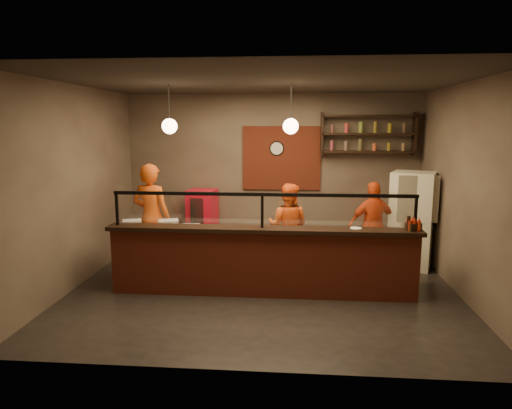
# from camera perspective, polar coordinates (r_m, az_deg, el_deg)

# --- Properties ---
(floor) EXTENTS (6.00, 6.00, 0.00)m
(floor) POSITION_cam_1_polar(r_m,az_deg,el_deg) (7.40, 0.93, -10.42)
(floor) COLOR black
(floor) RESTS_ON ground
(ceiling) EXTENTS (6.00, 6.00, 0.00)m
(ceiling) POSITION_cam_1_polar(r_m,az_deg,el_deg) (6.97, 1.01, 15.10)
(ceiling) COLOR #322D27
(ceiling) RESTS_ON wall_back
(wall_back) EXTENTS (6.00, 0.00, 6.00)m
(wall_back) POSITION_cam_1_polar(r_m,az_deg,el_deg) (9.48, 1.99, 4.02)
(wall_back) COLOR #6D5F50
(wall_back) RESTS_ON floor
(wall_left) EXTENTS (0.00, 5.00, 5.00)m
(wall_left) POSITION_cam_1_polar(r_m,az_deg,el_deg) (7.80, -21.61, 2.07)
(wall_left) COLOR #6D5F50
(wall_left) RESTS_ON floor
(wall_right) EXTENTS (0.00, 5.00, 5.00)m
(wall_right) POSITION_cam_1_polar(r_m,az_deg,el_deg) (7.43, 24.72, 1.51)
(wall_right) COLOR #6D5F50
(wall_right) RESTS_ON floor
(wall_front) EXTENTS (6.00, 0.00, 6.00)m
(wall_front) POSITION_cam_1_polar(r_m,az_deg,el_deg) (4.55, -1.17, -2.35)
(wall_front) COLOR #6D5F50
(wall_front) RESTS_ON floor
(brick_patch) EXTENTS (1.60, 0.04, 1.30)m
(brick_patch) POSITION_cam_1_polar(r_m,az_deg,el_deg) (9.42, 3.22, 5.80)
(brick_patch) COLOR maroon
(brick_patch) RESTS_ON wall_back
(service_counter) EXTENTS (4.60, 0.25, 1.00)m
(service_counter) POSITION_cam_1_polar(r_m,az_deg,el_deg) (6.95, 0.77, -7.40)
(service_counter) COLOR maroon
(service_counter) RESTS_ON floor
(counter_ledge) EXTENTS (4.70, 0.37, 0.06)m
(counter_ledge) POSITION_cam_1_polar(r_m,az_deg,el_deg) (6.81, 0.78, -3.14)
(counter_ledge) COLOR black
(counter_ledge) RESTS_ON service_counter
(worktop_cabinet) EXTENTS (4.60, 0.75, 0.85)m
(worktop_cabinet) POSITION_cam_1_polar(r_m,az_deg,el_deg) (7.45, 1.05, -6.82)
(worktop_cabinet) COLOR gray
(worktop_cabinet) RESTS_ON floor
(worktop) EXTENTS (4.60, 0.75, 0.05)m
(worktop) POSITION_cam_1_polar(r_m,az_deg,el_deg) (7.33, 1.06, -3.45)
(worktop) COLOR silver
(worktop) RESTS_ON worktop_cabinet
(sneeze_guard) EXTENTS (4.50, 0.05, 0.52)m
(sneeze_guard) POSITION_cam_1_polar(r_m,az_deg,el_deg) (6.75, 0.79, -0.33)
(sneeze_guard) COLOR white
(sneeze_guard) RESTS_ON counter_ledge
(wall_shelving) EXTENTS (1.84, 0.28, 0.85)m
(wall_shelving) POSITION_cam_1_polar(r_m,az_deg,el_deg) (9.35, 13.80, 8.58)
(wall_shelving) COLOR black
(wall_shelving) RESTS_ON wall_back
(wall_clock) EXTENTS (0.30, 0.04, 0.30)m
(wall_clock) POSITION_cam_1_polar(r_m,az_deg,el_deg) (9.40, 2.61, 7.02)
(wall_clock) COLOR black
(wall_clock) RESTS_ON wall_back
(pendant_left) EXTENTS (0.24, 0.24, 0.77)m
(pendant_left) POSITION_cam_1_polar(r_m,az_deg,el_deg) (7.39, -10.75, 9.60)
(pendant_left) COLOR black
(pendant_left) RESTS_ON ceiling
(pendant_right) EXTENTS (0.24, 0.24, 0.77)m
(pendant_right) POSITION_cam_1_polar(r_m,az_deg,el_deg) (7.12, 4.36, 9.74)
(pendant_right) COLOR black
(pendant_right) RESTS_ON ceiling
(cook_left) EXTENTS (0.77, 0.58, 1.91)m
(cook_left) POSITION_cam_1_polar(r_m,az_deg,el_deg) (8.29, -12.93, -1.56)
(cook_left) COLOR #CF4D13
(cook_left) RESTS_ON floor
(cook_mid) EXTENTS (0.87, 0.75, 1.55)m
(cook_mid) POSITION_cam_1_polar(r_m,az_deg,el_deg) (8.22, 4.01, -2.72)
(cook_mid) COLOR #ED5516
(cook_mid) RESTS_ON floor
(cook_right) EXTENTS (0.99, 0.55, 1.59)m
(cook_right) POSITION_cam_1_polar(r_m,az_deg,el_deg) (8.44, 14.47, -2.57)
(cook_right) COLOR #DF4415
(cook_right) RESTS_ON floor
(fridge) EXTENTS (0.93, 0.90, 1.75)m
(fridge) POSITION_cam_1_polar(r_m,az_deg,el_deg) (8.74, 18.87, -1.83)
(fridge) COLOR #EDE7C8
(fridge) RESTS_ON floor
(red_cooler) EXTENTS (0.62, 0.58, 1.27)m
(red_cooler) POSITION_cam_1_polar(r_m,az_deg,el_deg) (9.46, -6.69, -1.96)
(red_cooler) COLOR red
(red_cooler) RESTS_ON floor
(pizza_dough) EXTENTS (0.65, 0.65, 0.01)m
(pizza_dough) POSITION_cam_1_polar(r_m,az_deg,el_deg) (7.35, 9.30, -3.30)
(pizza_dough) COLOR beige
(pizza_dough) RESTS_ON worktop
(prep_tub_a) EXTENTS (0.36, 0.33, 0.15)m
(prep_tub_a) POSITION_cam_1_polar(r_m,az_deg,el_deg) (7.68, -15.23, -2.44)
(prep_tub_a) COLOR white
(prep_tub_a) RESTS_ON worktop
(prep_tub_b) EXTENTS (0.37, 0.33, 0.16)m
(prep_tub_b) POSITION_cam_1_polar(r_m,az_deg,el_deg) (7.52, -10.88, -2.49)
(prep_tub_b) COLOR silver
(prep_tub_b) RESTS_ON worktop
(prep_tub_c) EXTENTS (0.28, 0.23, 0.13)m
(prep_tub_c) POSITION_cam_1_polar(r_m,az_deg,el_deg) (7.22, -8.21, -3.01)
(prep_tub_c) COLOR silver
(prep_tub_c) RESTS_ON worktop
(rolling_pin) EXTENTS (0.34, 0.18, 0.06)m
(rolling_pin) POSITION_cam_1_polar(r_m,az_deg,el_deg) (7.73, -11.07, -2.53)
(rolling_pin) COLOR gold
(rolling_pin) RESTS_ON worktop
(condiment_caddy) EXTENTS (0.24, 0.22, 0.11)m
(condiment_caddy) POSITION_cam_1_polar(r_m,az_deg,el_deg) (7.01, 19.06, -2.63)
(condiment_caddy) COLOR black
(condiment_caddy) RESTS_ON counter_ledge
(pepper_mill) EXTENTS (0.05, 0.05, 0.22)m
(pepper_mill) POSITION_cam_1_polar(r_m,az_deg,el_deg) (6.94, 18.51, -2.25)
(pepper_mill) COLOR black
(pepper_mill) RESTS_ON counter_ledge
(small_plate) EXTENTS (0.20, 0.20, 0.01)m
(small_plate) POSITION_cam_1_polar(r_m,az_deg,el_deg) (6.89, 12.37, -2.92)
(small_plate) COLOR silver
(small_plate) RESTS_ON counter_ledge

